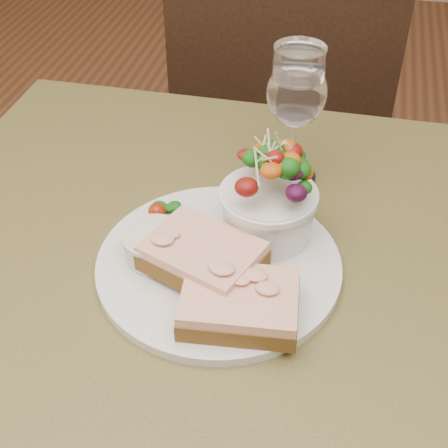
% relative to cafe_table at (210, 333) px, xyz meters
% --- Properties ---
extents(cafe_table, '(0.80, 0.80, 0.75)m').
position_rel_cafe_table_xyz_m(cafe_table, '(0.00, 0.00, 0.00)').
color(cafe_table, '#483B1F').
rests_on(cafe_table, ground).
extents(chair_far, '(0.45, 0.45, 0.90)m').
position_rel_cafe_table_xyz_m(chair_far, '(-0.01, 0.73, -0.36)').
color(chair_far, black).
rests_on(chair_far, ground).
extents(dinner_plate, '(0.28, 0.28, 0.01)m').
position_rel_cafe_table_xyz_m(dinner_plate, '(0.01, 0.01, 0.11)').
color(dinner_plate, silver).
rests_on(dinner_plate, cafe_table).
extents(sandwich_front, '(0.13, 0.10, 0.03)m').
position_rel_cafe_table_xyz_m(sandwich_front, '(0.05, -0.06, 0.13)').
color(sandwich_front, '#4B2D14').
rests_on(sandwich_front, dinner_plate).
extents(sandwich_back, '(0.15, 0.13, 0.03)m').
position_rel_cafe_table_xyz_m(sandwich_back, '(-0.00, -0.01, 0.14)').
color(sandwich_back, '#4B2D14').
rests_on(sandwich_back, dinner_plate).
extents(ramekin, '(0.07, 0.07, 0.04)m').
position_rel_cafe_table_xyz_m(ramekin, '(-0.06, 0.00, 0.13)').
color(ramekin, silver).
rests_on(ramekin, dinner_plate).
extents(salad_bowl, '(0.11, 0.11, 0.13)m').
position_rel_cafe_table_xyz_m(salad_bowl, '(0.05, 0.07, 0.17)').
color(salad_bowl, silver).
rests_on(salad_bowl, dinner_plate).
extents(garnish, '(0.05, 0.04, 0.02)m').
position_rel_cafe_table_xyz_m(garnish, '(-0.07, 0.08, 0.12)').
color(garnish, '#0B3409').
rests_on(garnish, dinner_plate).
extents(wine_glass, '(0.08, 0.08, 0.18)m').
position_rel_cafe_table_xyz_m(wine_glass, '(0.06, 0.21, 0.22)').
color(wine_glass, white).
rests_on(wine_glass, cafe_table).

